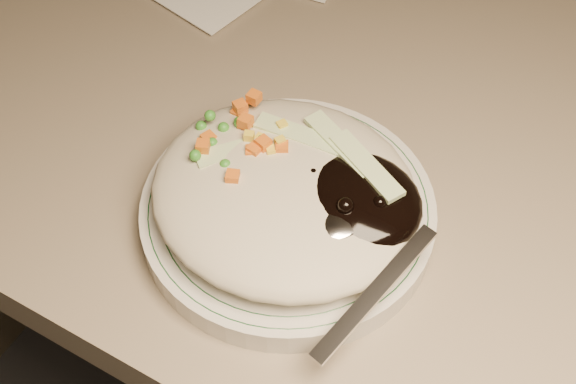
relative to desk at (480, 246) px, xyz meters
The scene contains 4 objects.
desk is the anchor object (origin of this frame).
plate 0.31m from the desk, 120.07° to the right, with size 0.21×0.21×0.02m, color silver.
plate_rim 0.32m from the desk, 120.07° to the right, with size 0.20×0.20×0.00m.
meal 0.33m from the desk, 119.02° to the right, with size 0.20×0.19×0.05m.
Camera 1 is at (0.06, 0.88, 1.22)m, focal length 50.00 mm.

